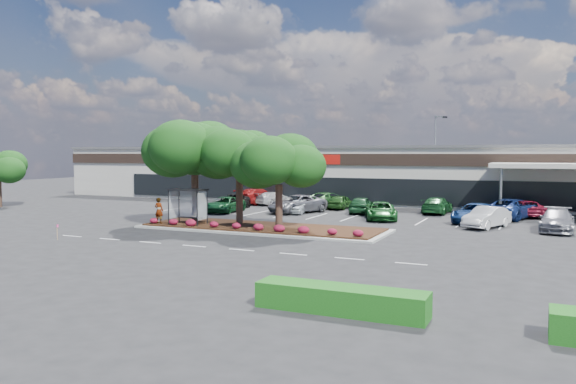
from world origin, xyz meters
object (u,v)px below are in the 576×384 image
at_px(car_0, 233,202).
at_px(car_1, 225,205).
at_px(light_pole, 436,166).
at_px(survey_stake, 57,230).

distance_m(car_0, car_1, 2.71).
bearing_deg(car_0, light_pole, 19.25).
bearing_deg(light_pole, car_0, -144.34).
xyz_separation_m(survey_stake, car_0, (0.52, 21.27, 0.11)).
relative_size(survey_stake, car_1, 0.19).
bearing_deg(light_pole, car_1, -137.92).
bearing_deg(car_0, survey_stake, -107.80).
distance_m(light_pole, car_1, 22.55).
height_order(light_pole, survey_stake, light_pole).
distance_m(survey_stake, car_1, 18.66).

